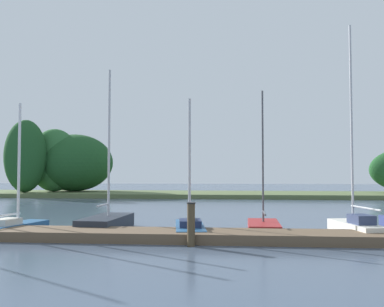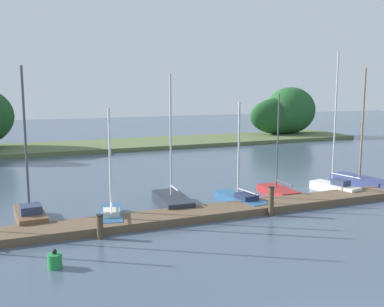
{
  "view_description": "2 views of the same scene",
  "coord_description": "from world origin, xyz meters",
  "px_view_note": "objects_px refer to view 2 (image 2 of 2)",
  "views": [
    {
      "loc": [
        5.1,
        -2.8,
        2.43
      ],
      "look_at": [
        3.62,
        13.47,
        3.16
      ],
      "focal_mm": 38.22,
      "sensor_mm": 36.0,
      "label": 1
    },
    {
      "loc": [
        -7.55,
        -7.07,
        6.18
      ],
      "look_at": [
        1.03,
        13.69,
        2.75
      ],
      "focal_mm": 41.49,
      "sensor_mm": 36.0,
      "label": 2
    }
  ],
  "objects_px": {
    "sailboat_8": "(361,180)",
    "mooring_piling_2": "(271,201)",
    "sailboat_2": "(30,213)",
    "channel_buoy_1": "(55,261)",
    "sailboat_7": "(334,185)",
    "sailboat_3": "(111,213)",
    "mooring_piling_1": "(100,227)",
    "sailboat_4": "(172,199)",
    "sailboat_5": "(240,198)",
    "sailboat_6": "(277,190)"
  },
  "relations": [
    {
      "from": "sailboat_3",
      "to": "mooring_piling_1",
      "type": "relative_size",
      "value": 5.12
    },
    {
      "from": "sailboat_5",
      "to": "mooring_piling_2",
      "type": "distance_m",
      "value": 2.61
    },
    {
      "from": "sailboat_3",
      "to": "sailboat_8",
      "type": "xyz_separation_m",
      "value": [
        15.81,
        0.97,
        0.06
      ]
    },
    {
      "from": "sailboat_2",
      "to": "sailboat_4",
      "type": "relative_size",
      "value": 1.04
    },
    {
      "from": "sailboat_6",
      "to": "sailboat_8",
      "type": "height_order",
      "value": "sailboat_8"
    },
    {
      "from": "channel_buoy_1",
      "to": "mooring_piling_1",
      "type": "bearing_deg",
      "value": 49.82
    },
    {
      "from": "sailboat_2",
      "to": "sailboat_5",
      "type": "bearing_deg",
      "value": -98.03
    },
    {
      "from": "sailboat_8",
      "to": "mooring_piling_2",
      "type": "relative_size",
      "value": 5.1
    },
    {
      "from": "sailboat_8",
      "to": "mooring_piling_1",
      "type": "xyz_separation_m",
      "value": [
        -16.8,
        -3.37,
        0.14
      ]
    },
    {
      "from": "channel_buoy_1",
      "to": "sailboat_6",
      "type": "bearing_deg",
      "value": 24.99
    },
    {
      "from": "sailboat_3",
      "to": "mooring_piling_2",
      "type": "relative_size",
      "value": 3.66
    },
    {
      "from": "sailboat_8",
      "to": "mooring_piling_2",
      "type": "distance_m",
      "value": 9.17
    },
    {
      "from": "mooring_piling_2",
      "to": "channel_buoy_1",
      "type": "relative_size",
      "value": 2.08
    },
    {
      "from": "sailboat_4",
      "to": "sailboat_5",
      "type": "height_order",
      "value": "sailboat_4"
    },
    {
      "from": "sailboat_8",
      "to": "sailboat_7",
      "type": "bearing_deg",
      "value": 95.21
    },
    {
      "from": "sailboat_4",
      "to": "sailboat_3",
      "type": "bearing_deg",
      "value": 112.85
    },
    {
      "from": "sailboat_5",
      "to": "sailboat_2",
      "type": "bearing_deg",
      "value": 78.13
    },
    {
      "from": "sailboat_6",
      "to": "sailboat_7",
      "type": "height_order",
      "value": "sailboat_7"
    },
    {
      "from": "sailboat_8",
      "to": "channel_buoy_1",
      "type": "height_order",
      "value": "sailboat_8"
    },
    {
      "from": "sailboat_5",
      "to": "mooring_piling_1",
      "type": "distance_m",
      "value": 8.38
    },
    {
      "from": "mooring_piling_1",
      "to": "channel_buoy_1",
      "type": "relative_size",
      "value": 1.49
    },
    {
      "from": "sailboat_6",
      "to": "sailboat_8",
      "type": "bearing_deg",
      "value": -90.5
    },
    {
      "from": "sailboat_6",
      "to": "channel_buoy_1",
      "type": "height_order",
      "value": "sailboat_6"
    },
    {
      "from": "sailboat_4",
      "to": "sailboat_6",
      "type": "bearing_deg",
      "value": -85.74
    },
    {
      "from": "sailboat_5",
      "to": "sailboat_7",
      "type": "bearing_deg",
      "value": -97.15
    },
    {
      "from": "sailboat_2",
      "to": "channel_buoy_1",
      "type": "distance_m",
      "value": 5.88
    },
    {
      "from": "sailboat_2",
      "to": "sailboat_8",
      "type": "xyz_separation_m",
      "value": [
        19.34,
        -0.1,
        -0.07
      ]
    },
    {
      "from": "sailboat_7",
      "to": "channel_buoy_1",
      "type": "distance_m",
      "value": 17.0
    },
    {
      "from": "sailboat_5",
      "to": "mooring_piling_1",
      "type": "xyz_separation_m",
      "value": [
        -7.93,
        -2.7,
        0.21
      ]
    },
    {
      "from": "sailboat_4",
      "to": "channel_buoy_1",
      "type": "height_order",
      "value": "sailboat_4"
    },
    {
      "from": "sailboat_2",
      "to": "mooring_piling_2",
      "type": "height_order",
      "value": "sailboat_2"
    },
    {
      "from": "sailboat_5",
      "to": "mooring_piling_2",
      "type": "bearing_deg",
      "value": 178.94
    },
    {
      "from": "mooring_piling_1",
      "to": "sailboat_2",
      "type": "bearing_deg",
      "value": 126.2
    },
    {
      "from": "sailboat_8",
      "to": "sailboat_2",
      "type": "bearing_deg",
      "value": 81.56
    },
    {
      "from": "sailboat_2",
      "to": "sailboat_6",
      "type": "height_order",
      "value": "sailboat_2"
    },
    {
      "from": "sailboat_6",
      "to": "sailboat_7",
      "type": "xyz_separation_m",
      "value": [
        3.35,
        -0.86,
        0.18
      ]
    },
    {
      "from": "sailboat_3",
      "to": "sailboat_4",
      "type": "height_order",
      "value": "sailboat_4"
    },
    {
      "from": "sailboat_2",
      "to": "mooring_piling_1",
      "type": "distance_m",
      "value": 4.3
    },
    {
      "from": "channel_buoy_1",
      "to": "mooring_piling_2",
      "type": "bearing_deg",
      "value": 13.8
    },
    {
      "from": "mooring_piling_2",
      "to": "sailboat_5",
      "type": "bearing_deg",
      "value": 96.59
    },
    {
      "from": "mooring_piling_1",
      "to": "mooring_piling_2",
      "type": "relative_size",
      "value": 0.72
    },
    {
      "from": "mooring_piling_1",
      "to": "mooring_piling_2",
      "type": "bearing_deg",
      "value": 0.96
    },
    {
      "from": "sailboat_7",
      "to": "sailboat_2",
      "type": "bearing_deg",
      "value": 75.91
    },
    {
      "from": "sailboat_6",
      "to": "sailboat_8",
      "type": "relative_size",
      "value": 0.8
    },
    {
      "from": "sailboat_6",
      "to": "mooring_piling_2",
      "type": "bearing_deg",
      "value": 144.81
    },
    {
      "from": "sailboat_4",
      "to": "sailboat_8",
      "type": "bearing_deg",
      "value": -87.06
    },
    {
      "from": "sailboat_8",
      "to": "sailboat_5",
      "type": "bearing_deg",
      "value": 86.19
    },
    {
      "from": "sailboat_5",
      "to": "sailboat_7",
      "type": "relative_size",
      "value": 0.66
    },
    {
      "from": "sailboat_7",
      "to": "sailboat_3",
      "type": "bearing_deg",
      "value": 79.91
    },
    {
      "from": "sailboat_5",
      "to": "channel_buoy_1",
      "type": "relative_size",
      "value": 7.83
    }
  ]
}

